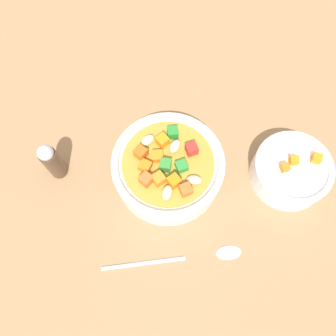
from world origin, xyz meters
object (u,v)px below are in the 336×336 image
object	(u,v)px
spoon	(195,257)
pepper_shaker	(52,161)
soup_bowl_main	(168,167)
side_bowl_small	(291,170)

from	to	relation	value
spoon	pepper_shaker	xyz separation A→B (cm)	(-3.65, -25.59, 3.85)
soup_bowl_main	spoon	bearing A→B (deg)	41.05
soup_bowl_main	spoon	xyz separation A→B (cm)	(10.40, 9.05, -2.77)
spoon	side_bowl_small	distance (cm)	20.22
spoon	side_bowl_small	size ratio (longest dim) A/B	1.53
spoon	side_bowl_small	bearing A→B (deg)	33.09
spoon	side_bowl_small	xyz separation A→B (cm)	(-18.12, 8.71, 2.10)
soup_bowl_main	spoon	world-z (taller)	soup_bowl_main
soup_bowl_main	pepper_shaker	world-z (taller)	pepper_shaker
side_bowl_small	spoon	bearing A→B (deg)	-25.66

